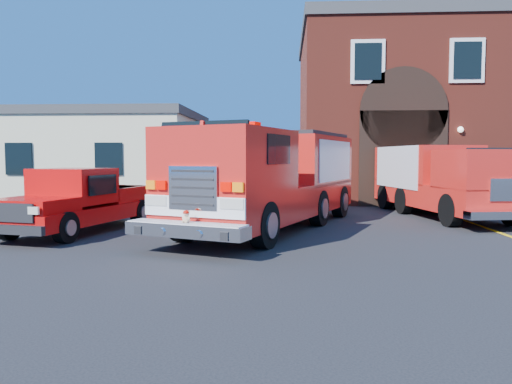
# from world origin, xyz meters

# --- Properties ---
(ground) EXTENTS (100.00, 100.00, 0.00)m
(ground) POSITION_xyz_m (0.00, 0.00, 0.00)
(ground) COLOR black
(ground) RESTS_ON ground
(parking_stripe_near) EXTENTS (0.12, 3.00, 0.01)m
(parking_stripe_near) POSITION_xyz_m (6.50, 1.00, 0.00)
(parking_stripe_near) COLOR yellow
(parking_stripe_near) RESTS_ON ground
(parking_stripe_mid) EXTENTS (0.12, 3.00, 0.01)m
(parking_stripe_mid) POSITION_xyz_m (6.50, 4.00, 0.00)
(parking_stripe_mid) COLOR yellow
(parking_stripe_mid) RESTS_ON ground
(parking_stripe_far) EXTENTS (0.12, 3.00, 0.01)m
(parking_stripe_far) POSITION_xyz_m (6.50, 7.00, 0.00)
(parking_stripe_far) COLOR yellow
(parking_stripe_far) RESTS_ON ground
(fire_station) EXTENTS (15.20, 10.20, 8.45)m
(fire_station) POSITION_xyz_m (8.99, 13.98, 4.25)
(fire_station) COLOR maroon
(fire_station) RESTS_ON ground
(side_building) EXTENTS (10.20, 8.20, 4.35)m
(side_building) POSITION_xyz_m (-9.00, 13.00, 2.20)
(side_building) COLOR beige
(side_building) RESTS_ON ground
(fire_engine) EXTENTS (5.76, 9.66, 2.88)m
(fire_engine) POSITION_xyz_m (0.29, 2.33, 1.49)
(fire_engine) COLOR black
(fire_engine) RESTS_ON ground
(pickup_truck) EXTENTS (3.08, 5.68, 1.76)m
(pickup_truck) POSITION_xyz_m (-5.05, 1.30, 0.83)
(pickup_truck) COLOR black
(pickup_truck) RESTS_ON ground
(secondary_truck) EXTENTS (3.63, 7.90, 2.47)m
(secondary_truck) POSITION_xyz_m (6.06, 5.60, 1.34)
(secondary_truck) COLOR black
(secondary_truck) RESTS_ON ground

